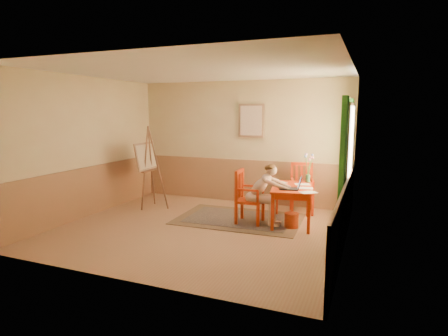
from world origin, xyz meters
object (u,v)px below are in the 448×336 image
at_px(table, 292,191).
at_px(laptop, 292,187).
at_px(easel, 148,160).
at_px(chair_left, 247,197).
at_px(figure, 263,191).
at_px(chair_back, 302,188).

distance_m(table, laptop, 0.31).
bearing_deg(easel, chair_left, -7.76).
relative_size(table, figure, 1.13).
height_order(chair_left, chair_back, chair_back).
relative_size(laptop, easel, 0.24).
bearing_deg(laptop, chair_left, -179.47).
height_order(table, chair_left, chair_left).
relative_size(figure, easel, 0.64).
height_order(laptop, easel, easel).
relative_size(figure, laptop, 2.64).
bearing_deg(laptop, table, 102.67).
xyz_separation_m(chair_back, figure, (-0.51, -1.14, 0.12)).
relative_size(chair_left, laptop, 2.32).
xyz_separation_m(figure, laptop, (0.54, -0.00, 0.13)).
distance_m(chair_left, figure, 0.34).
relative_size(chair_left, easel, 0.57).
bearing_deg(easel, laptop, -5.62).
distance_m(chair_left, chair_back, 1.41).
relative_size(table, easel, 0.73).
xyz_separation_m(table, chair_left, (-0.79, -0.27, -0.12)).
bearing_deg(table, chair_left, -160.74).
bearing_deg(easel, table, -0.96).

